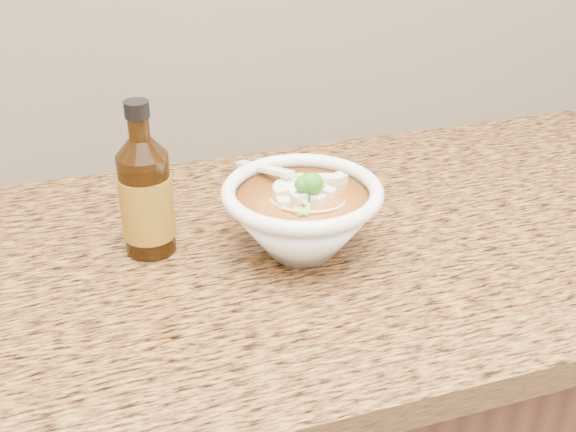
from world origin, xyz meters
name	(u,v)px	position (x,y,z in m)	size (l,w,h in m)	color
counter_slab	(282,255)	(0.00, 1.68, 0.88)	(4.00, 0.68, 0.04)	olive
soup_bowl	(302,217)	(0.02, 1.65, 0.95)	(0.22, 0.24, 0.12)	white
hot_sauce_bottle	(146,197)	(-0.18, 1.71, 0.98)	(0.09, 0.09, 0.21)	#391E07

